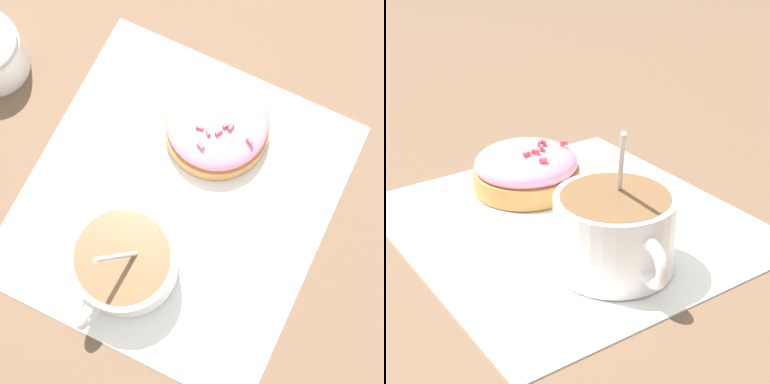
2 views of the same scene
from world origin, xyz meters
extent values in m
plane|color=brown|center=(0.00, 0.00, 0.00)|extent=(3.00, 3.00, 0.00)
cube|color=white|center=(0.00, 0.00, 0.00)|extent=(0.31, 0.30, 0.00)
cylinder|color=white|center=(0.08, -0.01, 0.03)|extent=(0.09, 0.09, 0.06)
cylinder|color=brown|center=(0.08, -0.01, 0.06)|extent=(0.08, 0.08, 0.01)
torus|color=white|center=(0.13, -0.01, 0.03)|extent=(0.04, 0.01, 0.04)
ellipsoid|color=silver|center=(0.10, -0.02, 0.01)|extent=(0.03, 0.03, 0.01)
cylinder|color=silver|center=(0.07, 0.00, 0.07)|extent=(0.05, 0.03, 0.11)
cylinder|color=#C18442|center=(-0.08, 0.00, 0.01)|extent=(0.10, 0.10, 0.02)
ellipsoid|color=pink|center=(-0.08, 0.00, 0.03)|extent=(0.10, 0.10, 0.04)
cube|color=#EA4C56|center=(-0.06, 0.00, 0.05)|extent=(0.01, 0.01, 0.00)
cube|color=#EA4C56|center=(-0.06, -0.01, 0.05)|extent=(0.00, 0.01, 0.00)
cube|color=#EA4C56|center=(-0.05, 0.00, 0.04)|extent=(0.00, 0.01, 0.00)
cube|color=#EA4C56|center=(-0.07, 0.04, 0.04)|extent=(0.01, 0.01, 0.00)
cube|color=#EA4C56|center=(-0.07, 0.02, 0.05)|extent=(0.01, 0.00, 0.00)
cube|color=#EA4C56|center=(-0.07, 0.01, 0.05)|extent=(0.01, 0.01, 0.00)
cube|color=#EA4C56|center=(-0.06, 0.01, 0.05)|extent=(0.01, 0.01, 0.00)
camera|label=1|loc=(0.13, 0.09, 0.60)|focal=60.00mm
camera|label=2|loc=(0.42, -0.25, 0.28)|focal=60.00mm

